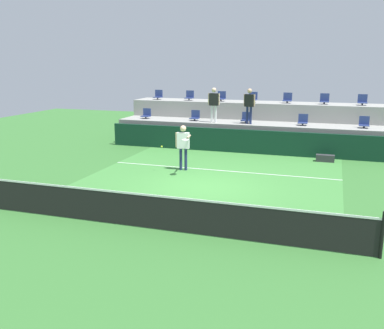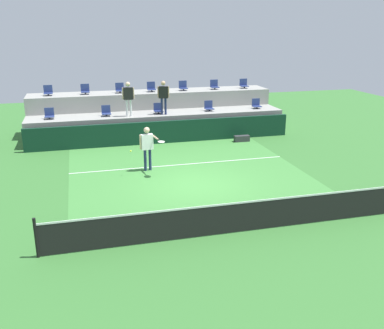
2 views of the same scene
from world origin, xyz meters
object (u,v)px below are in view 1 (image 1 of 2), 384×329
at_px(stadium_chair_upper_left, 189,96).
at_px(stadium_chair_upper_far_right, 362,101).
at_px(spectator_in_grey, 214,102).
at_px(stadium_chair_lower_far_left, 146,114).
at_px(stadium_chair_upper_mid_left, 221,97).
at_px(stadium_chair_lower_left, 195,116).
at_px(tennis_player, 183,143).
at_px(stadium_chair_upper_right, 324,100).
at_px(spectator_leaning_on_rail, 249,103).
at_px(stadium_chair_lower_far_right, 364,123).
at_px(stadium_chair_lower_right, 303,121).
at_px(equipment_bag, 325,158).
at_px(stadium_chair_upper_far_left, 158,95).
at_px(stadium_chair_lower_center, 246,118).
at_px(tennis_ball, 162,147).
at_px(stadium_chair_upper_mid_right, 287,99).
at_px(stadium_chair_upper_center, 253,98).

xyz_separation_m(stadium_chair_upper_left, stadium_chair_upper_far_right, (8.83, 0.00, 0.00)).
relative_size(stadium_chair_upper_left, spectator_in_grey, 0.31).
xyz_separation_m(stadium_chair_lower_far_left, stadium_chair_upper_mid_left, (3.58, 1.80, 0.85)).
xyz_separation_m(stadium_chair_lower_left, spectator_in_grey, (1.08, -0.38, 0.80)).
bearing_deg(stadium_chair_lower_far_left, tennis_player, -53.39).
bearing_deg(spectator_in_grey, stadium_chair_upper_right, 23.23).
relative_size(stadium_chair_lower_left, spectator_leaning_on_rail, 0.31).
distance_m(stadium_chair_upper_far_right, tennis_player, 9.81).
xyz_separation_m(stadium_chair_lower_far_right, stadium_chair_upper_far_right, (-0.05, 1.80, 0.85)).
bearing_deg(stadium_chair_upper_left, stadium_chair_lower_right, -16.18).
bearing_deg(equipment_bag, spectator_in_grey, 163.81).
height_order(stadium_chair_lower_right, stadium_chair_upper_far_left, stadium_chair_upper_far_left).
distance_m(stadium_chair_lower_center, spectator_in_grey, 1.77).
bearing_deg(stadium_chair_upper_far_right, spectator_in_grey, -162.31).
bearing_deg(stadium_chair_upper_mid_left, equipment_bag, -33.98).
relative_size(stadium_chair_lower_center, tennis_ball, 7.65).
bearing_deg(stadium_chair_upper_mid_left, stadium_chair_upper_far_right, 0.00).
distance_m(stadium_chair_upper_mid_right, spectator_leaning_on_rail, 2.67).
bearing_deg(spectator_in_grey, stadium_chair_upper_center, 55.39).
height_order(stadium_chair_upper_left, stadium_chair_upper_mid_right, same).
bearing_deg(spectator_leaning_on_rail, stadium_chair_lower_far_left, 176.01).
bearing_deg(spectator_leaning_on_rail, stadium_chair_upper_far_right, 23.14).
bearing_deg(stadium_chair_upper_mid_right, spectator_leaning_on_rail, -125.22).
relative_size(stadium_chair_upper_left, stadium_chair_upper_right, 1.00).
distance_m(stadium_chair_lower_center, spectator_leaning_on_rail, 0.91).
xyz_separation_m(stadium_chair_upper_mid_right, equipment_bag, (2.08, -3.74, -2.16)).
height_order(stadium_chair_lower_far_left, stadium_chair_upper_mid_right, stadium_chair_upper_mid_right).
distance_m(stadium_chair_upper_far_left, stadium_chair_upper_center, 5.33).
relative_size(stadium_chair_upper_center, stadium_chair_upper_right, 1.00).
bearing_deg(stadium_chair_lower_far_right, stadium_chair_lower_far_left, 180.00).
distance_m(stadium_chair_lower_left, stadium_chair_upper_far_left, 3.39).
xyz_separation_m(stadium_chair_upper_mid_left, stadium_chair_upper_center, (1.69, 0.00, 0.00)).
height_order(stadium_chair_lower_left, stadium_chair_upper_right, stadium_chair_upper_right).
relative_size(stadium_chair_upper_left, tennis_player, 0.29).
relative_size(stadium_chair_lower_left, equipment_bag, 0.68).
bearing_deg(equipment_bag, stadium_chair_upper_far_right, 68.38).
distance_m(stadium_chair_lower_left, stadium_chair_upper_mid_right, 4.79).
xyz_separation_m(stadium_chair_lower_far_right, spectator_leaning_on_rail, (-5.16, -0.38, 0.79)).
bearing_deg(stadium_chair_upper_center, stadium_chair_upper_far_left, 180.00).
bearing_deg(tennis_player, stadium_chair_lower_center, 74.88).
distance_m(stadium_chair_upper_right, equipment_bag, 4.33).
bearing_deg(stadium_chair_lower_left, stadium_chair_lower_far_right, 0.00).
height_order(stadium_chair_upper_mid_right, tennis_ball, stadium_chair_upper_mid_right).
bearing_deg(stadium_chair_upper_mid_right, stadium_chair_lower_center, -134.14).
xyz_separation_m(stadium_chair_lower_left, stadium_chair_upper_right, (6.17, 1.80, 0.85)).
relative_size(stadium_chair_upper_mid_left, spectator_leaning_on_rail, 0.31).
distance_m(stadium_chair_lower_far_left, equipment_bag, 9.43).
distance_m(stadium_chair_lower_far_left, stadium_chair_upper_far_right, 10.80).
relative_size(stadium_chair_lower_right, tennis_player, 0.29).
distance_m(spectator_in_grey, tennis_ball, 5.46).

